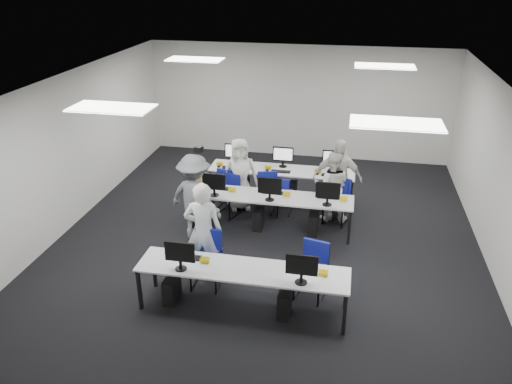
% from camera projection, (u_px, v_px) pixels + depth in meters
% --- Properties ---
extents(room, '(9.00, 9.02, 3.00)m').
position_uv_depth(room, '(270.00, 163.00, 9.27)').
color(room, black).
rests_on(room, ground).
extents(ceiling_panels, '(5.20, 4.60, 0.02)m').
position_uv_depth(ceiling_panels, '(271.00, 83.00, 8.64)').
color(ceiling_panels, white).
rests_on(ceiling_panels, room).
extents(desk_front, '(3.20, 0.70, 0.73)m').
position_uv_depth(desk_front, '(242.00, 272.00, 7.47)').
color(desk_front, silver).
rests_on(desk_front, ground).
extents(desk_mid, '(3.20, 0.70, 0.73)m').
position_uv_depth(desk_mid, '(271.00, 198.00, 9.79)').
color(desk_mid, silver).
rests_on(desk_mid, ground).
extents(desk_back, '(3.20, 0.70, 0.73)m').
position_uv_depth(desk_back, '(282.00, 172.00, 11.03)').
color(desk_back, silver).
rests_on(desk_back, ground).
extents(equipment_front, '(2.51, 0.41, 1.19)m').
position_uv_depth(equipment_front, '(230.00, 289.00, 7.63)').
color(equipment_front, '#0D5CAF').
rests_on(equipment_front, desk_front).
extents(equipment_mid, '(2.91, 0.41, 1.19)m').
position_uv_depth(equipment_mid, '(261.00, 212.00, 9.94)').
color(equipment_mid, white).
rests_on(equipment_mid, desk_mid).
extents(equipment_back, '(2.91, 0.41, 1.19)m').
position_uv_depth(equipment_back, '(290.00, 185.00, 11.15)').
color(equipment_back, white).
rests_on(equipment_back, desk_back).
extents(chair_0, '(0.47, 0.51, 0.94)m').
position_uv_depth(chair_0, '(207.00, 269.00, 8.23)').
color(chair_0, navy).
rests_on(chair_0, ground).
extents(chair_1, '(0.55, 0.58, 0.92)m').
position_uv_depth(chair_1, '(311.00, 280.00, 7.95)').
color(chair_1, navy).
rests_on(chair_1, ground).
extents(chair_2, '(0.55, 0.58, 0.87)m').
position_uv_depth(chair_2, '(227.00, 203.00, 10.54)').
color(chair_2, navy).
rests_on(chair_2, ground).
extents(chair_3, '(0.52, 0.56, 0.89)m').
position_uv_depth(chair_3, '(268.00, 201.00, 10.58)').
color(chair_3, navy).
rests_on(chair_3, ground).
extents(chair_4, '(0.58, 0.60, 0.91)m').
position_uv_depth(chair_4, '(337.00, 209.00, 10.23)').
color(chair_4, navy).
rests_on(chair_4, ground).
extents(chair_5, '(0.52, 0.56, 0.92)m').
position_uv_depth(chair_5, '(231.00, 193.00, 10.94)').
color(chair_5, navy).
rests_on(chair_5, ground).
extents(chair_6, '(0.43, 0.46, 0.84)m').
position_uv_depth(chair_6, '(282.00, 201.00, 10.65)').
color(chair_6, navy).
rests_on(chair_6, ground).
extents(chair_7, '(0.47, 0.50, 0.85)m').
position_uv_depth(chair_7, '(337.00, 204.00, 10.49)').
color(chair_7, navy).
rests_on(chair_7, ground).
extents(handbag, '(0.45, 0.38, 0.31)m').
position_uv_depth(handbag, '(202.00, 179.00, 10.12)').
color(handbag, olive).
rests_on(handbag, desk_mid).
extents(student_0, '(0.67, 0.47, 1.74)m').
position_uv_depth(student_0, '(203.00, 231.00, 8.20)').
color(student_0, white).
rests_on(student_0, ground).
extents(student_1, '(0.73, 0.58, 1.50)m').
position_uv_depth(student_1, '(332.00, 186.00, 10.15)').
color(student_1, white).
rests_on(student_1, ground).
extents(student_2, '(0.90, 0.75, 1.58)m').
position_uv_depth(student_2, '(240.00, 174.00, 10.62)').
color(student_2, white).
rests_on(student_2, ground).
extents(student_3, '(1.01, 0.42, 1.72)m').
position_uv_depth(student_3, '(337.00, 179.00, 10.19)').
color(student_3, white).
rests_on(student_3, ground).
extents(photographer, '(1.26, 0.98, 1.71)m').
position_uv_depth(photographer, '(195.00, 197.00, 9.42)').
color(photographer, slate).
rests_on(photographer, ground).
extents(dslr_camera, '(0.19, 0.22, 0.10)m').
position_uv_depth(dslr_camera, '(198.00, 149.00, 9.18)').
color(dslr_camera, black).
rests_on(dslr_camera, photographer).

